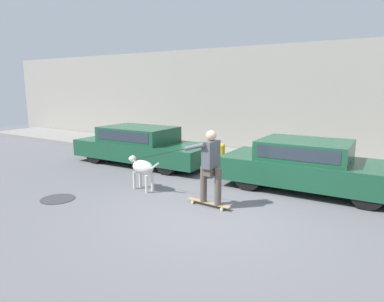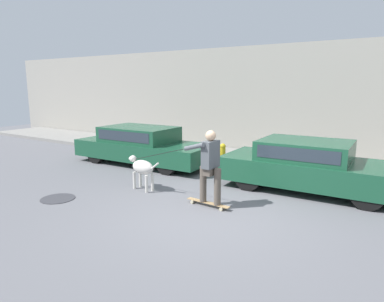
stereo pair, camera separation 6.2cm
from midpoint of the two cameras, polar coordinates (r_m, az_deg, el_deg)
ground_plane at (r=6.88m, az=2.86°, el=-10.50°), size 36.00×36.00×0.00m
back_wall at (r=12.39m, az=17.96°, el=7.81°), size 32.00×0.30×3.91m
sidewalk_curb at (r=11.24m, az=15.49°, el=-2.04°), size 30.00×2.57×0.14m
parked_car_0 at (r=11.15m, az=-8.49°, el=0.86°), size 4.63×1.85×1.20m
parked_car_1 at (r=8.71m, az=18.75°, el=-2.37°), size 4.23×1.90×1.21m
dog at (r=8.35m, az=-8.49°, el=-2.82°), size 1.08×0.45×0.80m
skateboarder at (r=7.03m, az=2.82°, el=-2.17°), size 2.81×0.59×1.62m
manhole_cover at (r=8.30m, az=-21.69°, el=-7.43°), size 0.75×0.75×0.01m
fire_hydrant at (r=10.34m, az=4.87°, el=-0.80°), size 0.18×0.18×0.80m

